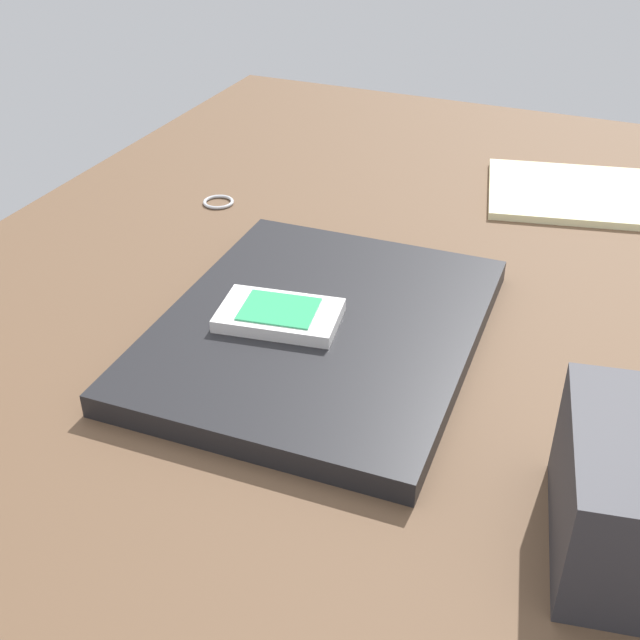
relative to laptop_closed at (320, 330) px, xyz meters
The scene contains 6 objects.
desk_surface 6.23cm from the laptop_closed, behind, with size 120.00×80.00×3.00cm, color brown.
laptop_closed is the anchor object (origin of this frame).
cell_phone_on_laptop 3.65cm from the laptop_closed, 66.13° to the right, with size 7.47×10.54×1.20cm.
key_ring 29.12cm from the laptop_closed, 134.43° to the right, with size 3.41×3.41×0.36cm, color silver.
desk_organizer 28.40cm from the laptop_closed, 61.79° to the left, with size 12.65×7.65×8.57cm, color #2D2D33.
notepad 40.27cm from the laptop_closed, 158.47° to the left, with size 15.55×18.04×0.80cm, color #F2EDB2.
Camera 1 is at (56.99, 21.65, 40.97)cm, focal length 45.67 mm.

